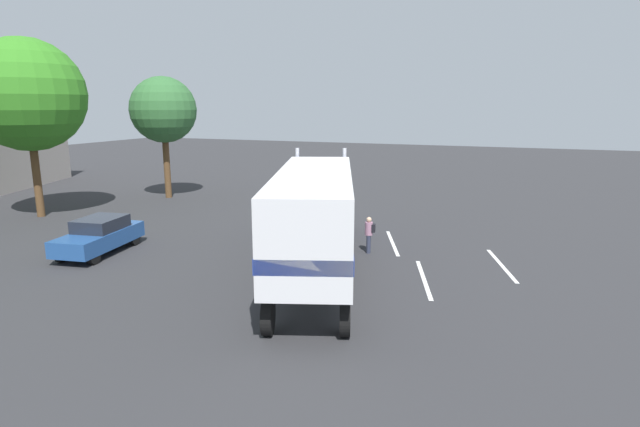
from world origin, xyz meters
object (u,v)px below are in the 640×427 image
at_px(semi_truck, 316,211).
at_px(person_bystander, 369,233).
at_px(tree_left, 27,95).
at_px(tree_center, 163,110).
at_px(parked_car, 100,235).

height_order(semi_truck, person_bystander, semi_truck).
distance_m(semi_truck, tree_left, 19.83).
xyz_separation_m(semi_truck, tree_center, (11.56, 15.89, 3.56)).
distance_m(tree_left, tree_center, 8.50).
bearing_deg(parked_car, tree_left, 63.19).
xyz_separation_m(tree_left, tree_center, (7.86, -3.08, -0.91)).
xyz_separation_m(parked_car, tree_center, (12.40, 5.89, 5.28)).
relative_size(semi_truck, tree_center, 1.69).
distance_m(person_bystander, tree_left, 21.03).
relative_size(semi_truck, parked_car, 3.06).
xyz_separation_m(person_bystander, tree_center, (8.05, 17.04, 5.19)).
bearing_deg(person_bystander, parked_car, 111.30).
bearing_deg(tree_left, semi_truck, -101.02).
xyz_separation_m(semi_truck, person_bystander, (3.51, -1.15, -1.63)).
height_order(person_bystander, tree_center, tree_center).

